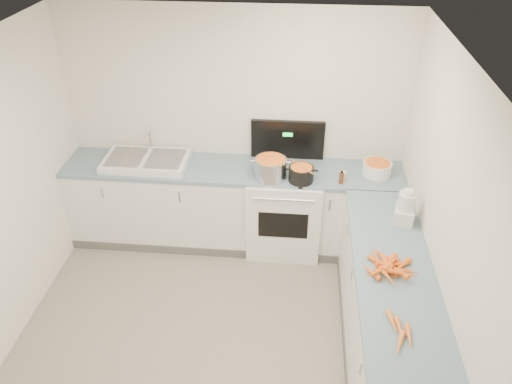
# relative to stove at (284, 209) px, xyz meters

# --- Properties ---
(floor) EXTENTS (3.50, 4.00, 0.00)m
(floor) POSITION_rel_stove_xyz_m (-0.55, -1.69, -0.47)
(floor) COLOR gray
(floor) RESTS_ON ground
(ceiling) EXTENTS (3.50, 4.00, 0.00)m
(ceiling) POSITION_rel_stove_xyz_m (-0.55, -1.69, 2.03)
(ceiling) COLOR white
(ceiling) RESTS_ON ground
(wall_back) EXTENTS (3.50, 0.00, 2.50)m
(wall_back) POSITION_rel_stove_xyz_m (-0.55, 0.31, 0.78)
(wall_back) COLOR white
(wall_back) RESTS_ON ground
(wall_right) EXTENTS (0.00, 4.00, 2.50)m
(wall_right) POSITION_rel_stove_xyz_m (1.20, -1.69, 0.78)
(wall_right) COLOR white
(wall_right) RESTS_ON ground
(counter_back) EXTENTS (3.50, 0.62, 0.94)m
(counter_back) POSITION_rel_stove_xyz_m (-0.55, 0.01, -0.00)
(counter_back) COLOR white
(counter_back) RESTS_ON ground
(counter_right) EXTENTS (0.62, 2.20, 0.94)m
(counter_right) POSITION_rel_stove_xyz_m (0.90, -1.39, -0.00)
(counter_right) COLOR white
(counter_right) RESTS_ON ground
(stove) EXTENTS (0.76, 0.65, 1.36)m
(stove) POSITION_rel_stove_xyz_m (0.00, 0.00, 0.00)
(stove) COLOR white
(stove) RESTS_ON ground
(sink) EXTENTS (0.86, 0.52, 0.31)m
(sink) POSITION_rel_stove_xyz_m (-1.45, 0.02, 0.50)
(sink) COLOR white
(sink) RESTS_ON counter_back
(steel_pot) EXTENTS (0.41, 0.41, 0.23)m
(steel_pot) POSITION_rel_stove_xyz_m (-0.15, -0.14, 0.56)
(steel_pot) COLOR silver
(steel_pot) RESTS_ON stove
(black_pot) EXTENTS (0.31, 0.31, 0.17)m
(black_pot) POSITION_rel_stove_xyz_m (0.15, -0.18, 0.53)
(black_pot) COLOR black
(black_pot) RESTS_ON stove
(wooden_spoon) EXTENTS (0.24, 0.28, 0.01)m
(wooden_spoon) POSITION_rel_stove_xyz_m (0.15, -0.18, 0.63)
(wooden_spoon) COLOR #AD7A47
(wooden_spoon) RESTS_ON black_pot
(mixing_bowl) EXTENTS (0.34, 0.34, 0.13)m
(mixing_bowl) POSITION_rel_stove_xyz_m (0.91, 0.02, 0.53)
(mixing_bowl) COLOR white
(mixing_bowl) RESTS_ON counter_back
(extract_bottle) EXTENTS (0.05, 0.05, 0.11)m
(extract_bottle) POSITION_rel_stove_xyz_m (0.55, -0.18, 0.52)
(extract_bottle) COLOR #593319
(extract_bottle) RESTS_ON counter_back
(spice_jar) EXTENTS (0.05, 0.05, 0.09)m
(spice_jar) POSITION_rel_stove_xyz_m (0.56, -0.15, 0.51)
(spice_jar) COLOR #E5B266
(spice_jar) RESTS_ON counter_back
(food_processor) EXTENTS (0.19, 0.22, 0.32)m
(food_processor) POSITION_rel_stove_xyz_m (1.05, -0.77, 0.60)
(food_processor) COLOR white
(food_processor) RESTS_ON counter_right
(carrot_pile) EXTENTS (0.42, 0.45, 0.08)m
(carrot_pile) POSITION_rel_stove_xyz_m (0.84, -1.40, 0.50)
(carrot_pile) COLOR orange
(carrot_pile) RESTS_ON counter_right
(peeled_carrots) EXTENTS (0.15, 0.37, 0.04)m
(peeled_carrots) POSITION_rel_stove_xyz_m (0.84, -2.05, 0.49)
(peeled_carrots) COLOR orange
(peeled_carrots) RESTS_ON counter_right
(peelings) EXTENTS (0.22, 0.29, 0.01)m
(peelings) POSITION_rel_stove_xyz_m (-1.64, 0.03, 0.54)
(peelings) COLOR tan
(peelings) RESTS_ON sink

